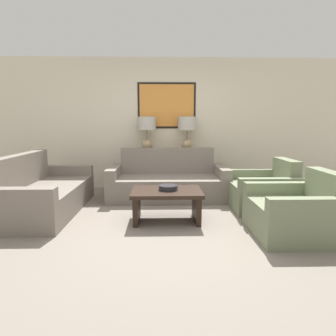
# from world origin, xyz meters

# --- Properties ---
(ground_plane) EXTENTS (20.00, 20.00, 0.00)m
(ground_plane) POSITION_xyz_m (0.00, 0.00, 0.00)
(ground_plane) COLOR slate
(back_wall) EXTENTS (8.35, 0.12, 2.65)m
(back_wall) POSITION_xyz_m (0.00, 2.45, 1.33)
(back_wall) COLOR beige
(back_wall) RESTS_ON ground_plane
(console_table) EXTENTS (1.28, 0.39, 0.78)m
(console_table) POSITION_xyz_m (0.00, 2.18, 0.39)
(console_table) COLOR brown
(console_table) RESTS_ON ground_plane
(table_lamp_left) EXTENTS (0.36, 0.36, 0.69)m
(table_lamp_left) POSITION_xyz_m (-0.40, 2.18, 1.23)
(table_lamp_left) COLOR tan
(table_lamp_left) RESTS_ON console_table
(table_lamp_right) EXTENTS (0.36, 0.36, 0.69)m
(table_lamp_right) POSITION_xyz_m (0.40, 2.18, 1.23)
(table_lamp_right) COLOR tan
(table_lamp_right) RESTS_ON console_table
(couch_by_back_wall) EXTENTS (2.10, 0.94, 0.88)m
(couch_by_back_wall) POSITION_xyz_m (0.00, 1.49, 0.28)
(couch_by_back_wall) COLOR slate
(couch_by_back_wall) RESTS_ON ground_plane
(couch_by_side) EXTENTS (0.94, 2.10, 0.88)m
(couch_by_side) POSITION_xyz_m (-1.91, 0.68, 0.28)
(couch_by_side) COLOR slate
(couch_by_side) RESTS_ON ground_plane
(coffee_table) EXTENTS (0.96, 0.68, 0.44)m
(coffee_table) POSITION_xyz_m (-0.05, 0.20, 0.31)
(coffee_table) COLOR black
(coffee_table) RESTS_ON ground_plane
(decorative_bowl) EXTENTS (0.26, 0.26, 0.07)m
(decorative_bowl) POSITION_xyz_m (-0.03, 0.21, 0.47)
(decorative_bowl) COLOR #232328
(decorative_bowl) RESTS_ON coffee_table
(armchair_near_back_wall) EXTENTS (0.95, 0.98, 0.79)m
(armchair_near_back_wall) POSITION_xyz_m (1.49, 0.77, 0.27)
(armchair_near_back_wall) COLOR #707A5B
(armchair_near_back_wall) RESTS_ON ground_plane
(armchair_near_camera) EXTENTS (0.95, 0.98, 0.79)m
(armchair_near_camera) POSITION_xyz_m (1.49, -0.37, 0.27)
(armchair_near_camera) COLOR #707A5B
(armchair_near_camera) RESTS_ON ground_plane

